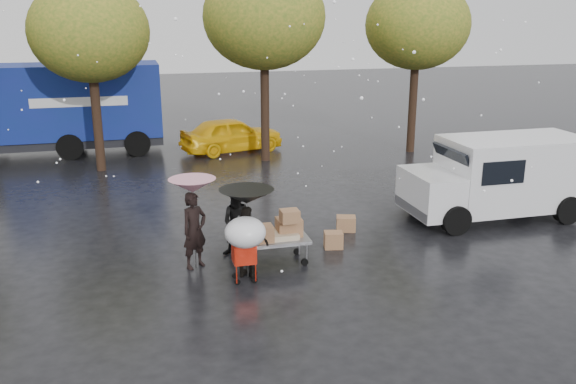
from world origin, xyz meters
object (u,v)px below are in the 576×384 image
object	(u,v)px
shopping_cart	(245,236)
yellow_taxi	(232,135)
person_black	(247,242)
vendor_cart	(279,232)
blue_truck	(60,110)
white_van	(500,176)
person_pink	(194,230)

from	to	relation	value
shopping_cart	yellow_taxi	bearing A→B (deg)	81.59
person_black	yellow_taxi	world-z (taller)	person_black
vendor_cart	blue_truck	distance (m)	14.03
white_van	yellow_taxi	size ratio (longest dim) A/B	1.20
vendor_cart	blue_truck	world-z (taller)	blue_truck
shopping_cart	vendor_cart	bearing A→B (deg)	44.78
person_pink	white_van	world-z (taller)	white_van
person_black	white_van	size ratio (longest dim) A/B	0.32
vendor_cart	white_van	distance (m)	6.78
shopping_cart	blue_truck	xyz separation A→B (m)	(-4.69, 13.74, 0.69)
person_pink	white_van	bearing A→B (deg)	-23.03
blue_truck	yellow_taxi	xyz separation A→B (m)	(6.52, -1.33, -1.06)
person_black	blue_truck	distance (m)	14.27
shopping_cart	blue_truck	distance (m)	14.53
shopping_cart	yellow_taxi	distance (m)	12.55
blue_truck	yellow_taxi	world-z (taller)	blue_truck
person_pink	yellow_taxi	xyz separation A→B (m)	(2.74, 11.25, -0.16)
person_pink	white_van	size ratio (longest dim) A/B	0.35
person_black	blue_truck	xyz separation A→B (m)	(-4.80, 13.40, 0.97)
person_black	blue_truck	size ratio (longest dim) A/B	0.19
shopping_cart	white_van	size ratio (longest dim) A/B	0.30
person_black	white_van	world-z (taller)	white_van
person_pink	vendor_cart	distance (m)	1.85
yellow_taxi	vendor_cart	bearing A→B (deg)	160.68
vendor_cart	shopping_cart	distance (m)	1.35
person_black	shopping_cart	distance (m)	0.45
person_black	yellow_taxi	size ratio (longest dim) A/B	0.38
person_pink	yellow_taxi	size ratio (longest dim) A/B	0.42
vendor_cart	blue_truck	xyz separation A→B (m)	(-5.62, 12.82, 1.03)
vendor_cart	white_van	size ratio (longest dim) A/B	0.31
person_pink	blue_truck	size ratio (longest dim) A/B	0.21
person_black	vendor_cart	distance (m)	1.00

